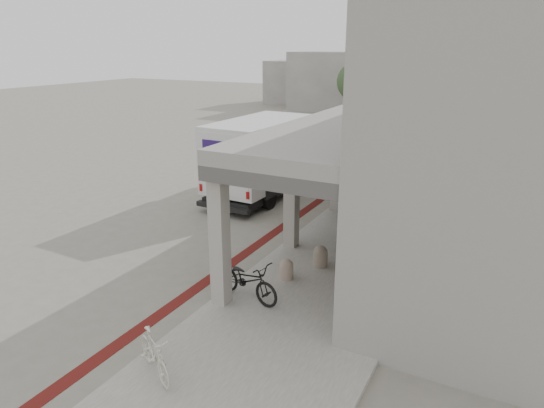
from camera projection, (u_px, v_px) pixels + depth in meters
The scene contains 14 objects.
ground at pixel (227, 242), 15.95m from camera, with size 120.00×120.00×0.00m, color slate.
bike_lane_stripe at pixel (281, 228), 17.19m from camera, with size 0.35×40.00×0.01m, color #541410.
sidewalk at pixel (342, 265), 14.17m from camera, with size 4.40×28.00×0.12m, color gray.
transit_building at pixel (477, 135), 15.66m from camera, with size 7.60×17.00×7.00m.
distant_backdrop at pixel (403, 82), 46.54m from camera, with size 28.00×10.00×6.50m.
tree_left at pixel (356, 82), 40.70m from camera, with size 3.20×3.20×4.80m.
tree_mid at pixel (446, 83), 39.31m from camera, with size 3.20×3.20×4.80m.
fedex_truck at pixel (271, 153), 20.86m from camera, with size 2.65×7.77×3.28m.
bench at pixel (359, 233), 15.62m from camera, with size 0.54×1.83×0.42m.
bollard_near at pixel (286, 269), 13.16m from camera, with size 0.38×0.38×0.57m.
bollard_far at pixel (320, 256), 13.90m from camera, with size 0.41×0.41×0.62m.
utility_cabinet at pixel (395, 209), 17.15m from camera, with size 0.49×0.65×1.08m, color slate.
bicycle_black at pixel (247, 280), 12.05m from camera, with size 0.69×1.97×1.03m, color black.
bicycle_cream at pixel (154, 354), 9.25m from camera, with size 0.43×1.51×0.91m, color beige.
Camera 1 is at (8.15, -12.38, 6.21)m, focal length 32.00 mm.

